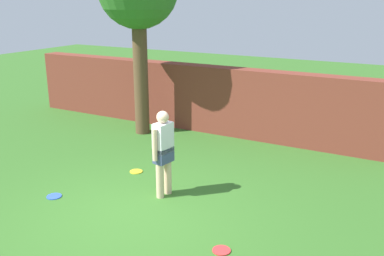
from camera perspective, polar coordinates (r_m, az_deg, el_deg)
name	(u,v)px	position (r m, az deg, el deg)	size (l,w,h in m)	color
ground_plane	(132,215)	(7.50, -7.91, -11.36)	(40.00, 40.00, 0.00)	#336623
brick_wall	(194,97)	(11.88, 0.24, 4.12)	(10.69, 0.50, 1.79)	brown
person	(163,150)	(7.79, -3.82, -2.89)	(0.27, 0.53, 1.62)	beige
frisbee_blue	(54,196)	(8.45, -17.79, -8.61)	(0.27, 0.27, 0.02)	blue
frisbee_yellow	(136,171)	(9.20, -7.40, -5.73)	(0.27, 0.27, 0.02)	yellow
frisbee_red	(221,250)	(6.52, 3.92, -15.86)	(0.27, 0.27, 0.02)	red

